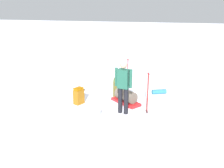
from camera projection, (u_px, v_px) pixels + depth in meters
ground_plane at (112, 103)px, 8.83m from camera, size 80.00×80.00×0.00m
skier_standing at (123, 85)px, 7.71m from camera, size 0.28×0.56×1.70m
ski_pair_near at (83, 90)px, 10.04m from camera, size 0.63×1.82×0.05m
backpack_large_dark at (117, 87)px, 9.44m from camera, size 0.39×0.34×0.66m
backpack_bright at (79, 96)px, 8.66m from camera, size 0.40×0.35×0.59m
ski_poles_planted_near at (148, 91)px, 7.77m from camera, size 0.17×0.10×1.34m
ski_poles_planted_far at (128, 73)px, 9.92m from camera, size 0.16×0.10×1.28m
gear_sled at (126, 97)px, 8.74m from camera, size 1.04×1.17×0.49m
sleeping_mat_rolled at (159, 92)px, 9.67m from camera, size 0.38×0.58×0.18m
thermos_bottle at (99, 112)px, 7.78m from camera, size 0.07×0.07×0.26m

